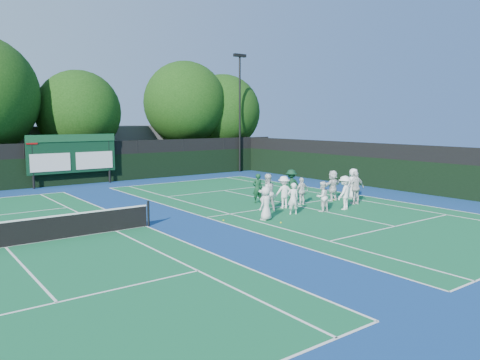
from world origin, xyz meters
TOP-DOWN VIEW (x-y plane):
  - ground at (0.00, 0.00)m, footprint 120.00×120.00m
  - court_apron at (-6.00, 1.00)m, footprint 34.00×32.00m
  - near_court at (0.00, 1.00)m, footprint 11.05×23.85m
  - left_court at (-14.00, 1.00)m, footprint 11.05×23.85m
  - back_fence at (-6.00, 16.00)m, footprint 34.00×0.08m
  - divider_fence_right at (9.00, 1.00)m, footprint 0.08×32.00m
  - scoreboard at (-7.01, 15.59)m, footprint 6.00×0.21m
  - clubhouse at (-2.00, 24.00)m, footprint 18.00×6.00m
  - light_pole_right at (7.50, 15.70)m, footprint 1.20×0.30m
  - tennis_net at (-14.00, 1.00)m, footprint 11.30×0.10m
  - tree_c at (-5.03, 19.58)m, footprint 6.42×6.42m
  - tree_d at (4.41, 19.58)m, footprint 7.28×7.28m
  - tree_e at (8.50, 19.58)m, footprint 7.01×7.01m
  - tennis_ball_0 at (-3.50, -1.99)m, footprint 0.07×0.07m
  - tennis_ball_1 at (3.53, 3.62)m, footprint 0.07×0.07m
  - tennis_ball_3 at (-5.25, -0.09)m, footprint 0.07×0.07m
  - tennis_ball_5 at (2.84, 0.62)m, footprint 0.07×0.07m
  - player_front_0 at (-3.59, -1.07)m, footprint 0.88×0.72m
  - player_front_1 at (-1.71, -0.86)m, footprint 0.66×0.55m
  - player_front_2 at (-0.08, -1.22)m, footprint 0.76×0.60m
  - player_front_3 at (1.23, -1.52)m, footprint 1.24×0.90m
  - player_front_4 at (2.87, -0.90)m, footprint 1.12×0.61m
  - player_back_0 at (-2.16, 0.53)m, footprint 1.07×0.93m
  - player_back_1 at (-0.99, 0.59)m, footprint 1.22×0.92m
  - player_back_2 at (0.44, 0.74)m, footprint 0.87×0.37m
  - player_back_3 at (2.72, 0.61)m, footprint 1.66×0.73m
  - player_back_4 at (4.17, 0.35)m, footprint 0.91×0.64m
  - coach_left at (-1.10, 2.60)m, footprint 0.67×0.53m
  - coach_right at (0.93, 2.09)m, footprint 1.26×0.89m

SIDE VIEW (x-z plane):
  - ground at x=0.00m, z-range 0.00..0.00m
  - court_apron at x=-6.00m, z-range 0.00..0.01m
  - near_court at x=0.00m, z-range 0.01..0.01m
  - left_court at x=-14.00m, z-range 0.01..0.01m
  - tennis_ball_0 at x=-3.50m, z-range 0.00..0.07m
  - tennis_ball_1 at x=3.53m, z-range 0.00..0.07m
  - tennis_ball_3 at x=-5.25m, z-range 0.00..0.07m
  - tennis_ball_5 at x=2.84m, z-range 0.00..0.07m
  - tennis_net at x=-14.00m, z-range -0.06..1.04m
  - player_back_2 at x=0.44m, z-range 0.00..1.48m
  - player_front_2 at x=-0.08m, z-range 0.00..1.51m
  - player_front_1 at x=-1.71m, z-range 0.00..1.54m
  - player_front_0 at x=-3.59m, z-range 0.00..1.54m
  - coach_left at x=-1.10m, z-range 0.00..1.62m
  - player_back_1 at x=-0.99m, z-range 0.00..1.67m
  - player_front_3 at x=1.23m, z-range 0.00..1.73m
  - player_back_3 at x=2.72m, z-range 0.00..1.73m
  - coach_right at x=0.93m, z-range 0.00..1.76m
  - player_back_4 at x=4.17m, z-range 0.00..1.76m
  - player_front_4 at x=2.87m, z-range 0.00..1.82m
  - player_back_0 at x=-2.16m, z-range 0.00..1.88m
  - back_fence at x=-6.00m, z-range -0.14..2.86m
  - divider_fence_right at x=9.00m, z-range -0.14..2.86m
  - clubhouse at x=-2.00m, z-range 0.00..4.00m
  - scoreboard at x=-7.01m, z-range 0.42..3.97m
  - tree_c at x=-5.03m, z-range 0.78..9.11m
  - tree_e at x=8.50m, z-range 0.70..9.48m
  - tree_d at x=4.41m, z-range 1.01..10.70m
  - light_pole_right at x=7.50m, z-range 1.24..11.36m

